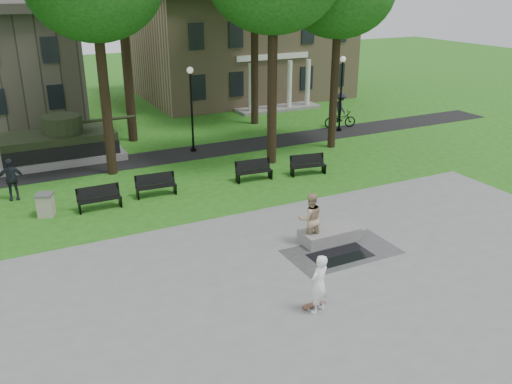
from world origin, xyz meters
TOP-DOWN VIEW (x-y plane):
  - ground at (0.00, 0.00)m, footprint 120.00×120.00m
  - plaza at (0.00, -5.00)m, footprint 22.00×16.00m
  - footpath at (0.00, 12.00)m, footprint 44.00×2.60m
  - building_right at (10.00, 26.00)m, footprint 17.00×12.00m
  - lamp_mid at (0.50, 12.30)m, footprint 0.36×0.36m
  - lamp_right at (10.50, 12.30)m, footprint 0.36×0.36m
  - tank_monument at (-6.46, 14.00)m, footprint 7.45×3.40m
  - puddle at (0.65, -1.94)m, footprint 2.20×1.20m
  - concrete_block at (0.97, -0.76)m, footprint 2.20×1.00m
  - skateboard at (-1.90, -4.22)m, footprint 0.80×0.28m
  - skateboarder at (-1.95, -4.52)m, footprint 0.77×0.63m
  - friend_watching at (0.19, -0.62)m, footprint 1.07×0.90m
  - pedestrian_walker at (-9.20, 8.97)m, footprint 1.14×0.57m
  - cyclist at (11.04, 12.99)m, footprint 2.24×1.33m
  - park_bench_0 at (-6.02, 6.17)m, footprint 1.80×0.53m
  - park_bench_1 at (-3.43, 6.61)m, footprint 1.83×0.64m
  - park_bench_2 at (1.40, 6.45)m, footprint 1.83×0.65m
  - park_bench_3 at (4.20, 6.02)m, footprint 1.85×0.81m
  - trash_bin at (-8.13, 6.43)m, footprint 0.85×0.85m

SIDE VIEW (x-z plane):
  - ground at x=0.00m, z-range 0.00..0.00m
  - footpath at x=0.00m, z-range 0.00..0.01m
  - plaza at x=0.00m, z-range 0.00..0.02m
  - puddle at x=0.65m, z-range 0.02..0.02m
  - skateboard at x=-1.90m, z-range 0.02..0.09m
  - concrete_block at x=0.97m, z-range 0.02..0.47m
  - trash_bin at x=-8.13m, z-range 0.01..0.97m
  - park_bench_0 at x=-6.02m, z-range 0.02..1.02m
  - park_bench_1 at x=-3.43m, z-range 0.02..1.02m
  - park_bench_2 at x=1.40m, z-range 0.02..1.02m
  - park_bench_3 at x=4.20m, z-range 0.02..1.02m
  - tank_monument at x=-6.46m, z-range -0.34..2.06m
  - skateboarder at x=-1.95m, z-range 0.02..1.85m
  - pedestrian_walker at x=-9.20m, z-range 0.00..1.88m
  - cyclist at x=11.04m, z-range -0.21..2.10m
  - friend_watching at x=0.19m, z-range 0.02..1.99m
  - lamp_mid at x=0.50m, z-range 0.43..5.16m
  - lamp_right at x=10.50m, z-range 0.43..5.16m
  - building_right at x=10.00m, z-range 0.04..8.64m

